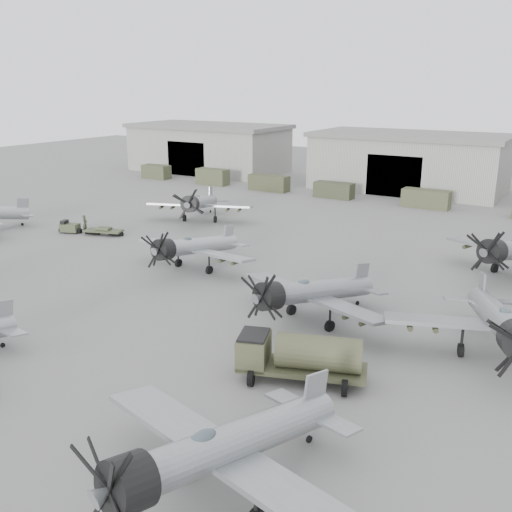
{
  "coord_description": "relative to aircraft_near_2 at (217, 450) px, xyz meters",
  "views": [
    {
      "loc": [
        26.06,
        -25.42,
        15.85
      ],
      "look_at": [
        2.99,
        12.15,
        2.5
      ],
      "focal_mm": 40.0,
      "sensor_mm": 36.0,
      "label": 1
    }
  ],
  "objects": [
    {
      "name": "support_truck_3",
      "position": [
        -21.99,
        60.25,
        -1.29
      ],
      "size": [
        5.67,
        2.2,
        2.23
      ],
      "primitive_type": "cube",
      "color": "#373C27",
      "rests_on": "ground"
    },
    {
      "name": "hangar_center",
      "position": [
        -14.98,
        72.21,
        1.97
      ],
      "size": [
        29.0,
        14.8,
        8.7
      ],
      "color": "#A1A197",
      "rests_on": "ground"
    },
    {
      "name": "ground_crew",
      "position": [
        -37.23,
        27.27,
        -1.41
      ],
      "size": [
        0.72,
        0.85,
        1.98
      ],
      "primitive_type": "imported",
      "rotation": [
        0.0,
        0.0,
        1.98
      ],
      "color": "#3B422B",
      "rests_on": "ground"
    },
    {
      "name": "aircraft_far_0",
      "position": [
        -29.46,
        37.93,
        -0.1
      ],
      "size": [
        12.46,
        11.27,
        5.05
      ],
      "rotation": [
        0.0,
        0.0,
        0.38
      ],
      "color": "#909398",
      "rests_on": "ground"
    },
    {
      "name": "aircraft_mid_2",
      "position": [
        -4.87,
        17.73,
        -0.16
      ],
      "size": [
        12.26,
        11.03,
        4.91
      ],
      "rotation": [
        0.0,
        0.0,
        -0.32
      ],
      "color": "gray",
      "rests_on": "ground"
    },
    {
      "name": "aircraft_mid_3",
      "position": [
        7.19,
        18.66,
        0.05
      ],
      "size": [
        13.3,
        12.0,
        5.37
      ],
      "rotation": [
        0.0,
        0.0,
        0.36
      ],
      "color": "gray",
      "rests_on": "ground"
    },
    {
      "name": "hangar_left",
      "position": [
        -52.98,
        72.21,
        1.97
      ],
      "size": [
        29.0,
        14.8,
        8.7
      ],
      "color": "#A1A197",
      "rests_on": "ground"
    },
    {
      "name": "tug_trailer",
      "position": [
        -37.02,
        26.72,
        -1.86
      ],
      "size": [
        7.19,
        3.49,
        1.44
      ],
      "rotation": [
        0.0,
        0.0,
        0.31
      ],
      "color": "#3F472E",
      "rests_on": "ground"
    },
    {
      "name": "aircraft_near_2",
      "position": [
        0.0,
        0.0,
        0.0
      ],
      "size": [
        13.26,
        11.93,
        5.27
      ],
      "rotation": [
        0.0,
        0.0,
        -0.24
      ],
      "color": "gray",
      "rests_on": "ground"
    },
    {
      "name": "support_truck_0",
      "position": [
        -55.61,
        60.25,
        -1.23
      ],
      "size": [
        5.07,
        2.2,
        2.33
      ],
      "primitive_type": "cube",
      "color": "#41462D",
      "rests_on": "ground"
    },
    {
      "name": "support_truck_1",
      "position": [
        -43.55,
        60.25,
        -1.11
      ],
      "size": [
        5.41,
        2.2,
        2.57
      ],
      "primitive_type": "cube",
      "color": "#44482F",
      "rests_on": "ground"
    },
    {
      "name": "fuel_tanker",
      "position": [
        -1.72,
        10.34,
        -0.83
      ],
      "size": [
        7.47,
        4.84,
        2.74
      ],
      "rotation": [
        0.0,
        0.0,
        0.34
      ],
      "color": "#44452D",
      "rests_on": "ground"
    },
    {
      "name": "ground",
      "position": [
        -14.98,
        10.25,
        -2.4
      ],
      "size": [
        220.0,
        220.0,
        0.0
      ],
      "primitive_type": "plane",
      "color": "slate",
      "rests_on": "ground"
    },
    {
      "name": "aircraft_mid_1",
      "position": [
        -18.78,
        22.75,
        -0.24
      ],
      "size": [
        11.87,
        10.68,
        4.74
      ],
      "rotation": [
        0.0,
        0.0,
        -0.06
      ],
      "color": "#9FA2A7",
      "rests_on": "ground"
    },
    {
      "name": "support_truck_2",
      "position": [
        -32.88,
        60.25,
        -1.2
      ],
      "size": [
        6.38,
        2.2,
        2.4
      ],
      "primitive_type": "cube",
      "color": "#3E402A",
      "rests_on": "ground"
    },
    {
      "name": "support_truck_4",
      "position": [
        -8.68,
        60.25,
        -1.19
      ],
      "size": [
        6.21,
        2.2,
        2.42
      ],
      "primitive_type": "cube",
      "color": "#44472E",
      "rests_on": "ground"
    }
  ]
}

